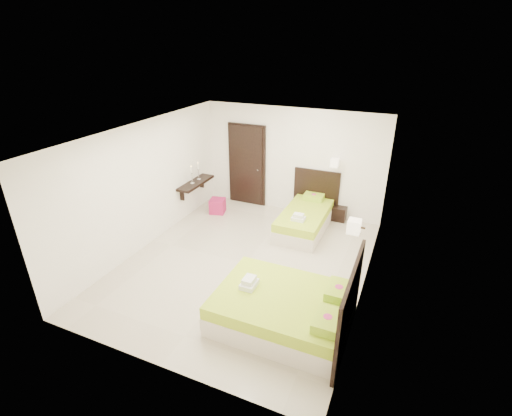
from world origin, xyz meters
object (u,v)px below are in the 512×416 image
at_px(bed_double, 287,309).
at_px(nightstand, 338,213).
at_px(bed_single, 306,218).
at_px(ottoman, 218,206).

height_order(bed_double, nightstand, bed_double).
bearing_deg(bed_double, bed_single, 101.61).
distance_m(bed_single, ottoman, 2.30).
height_order(bed_single, ottoman, bed_single).
bearing_deg(nightstand, ottoman, -163.17).
distance_m(nightstand, ottoman, 3.01).
relative_size(bed_single, bed_double, 0.92).
relative_size(bed_single, ottoman, 5.20).
relative_size(bed_double, ottoman, 5.64).
bearing_deg(nightstand, bed_double, -88.41).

